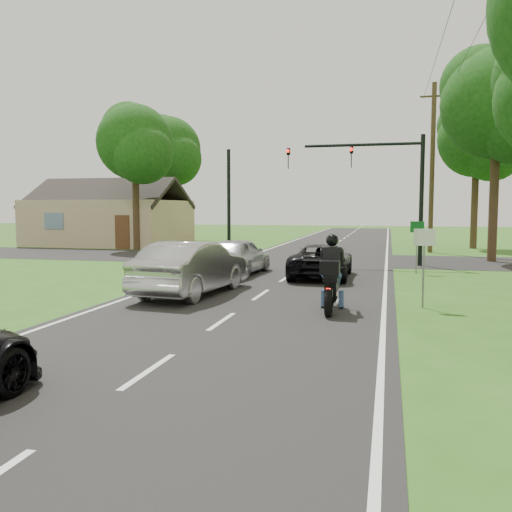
# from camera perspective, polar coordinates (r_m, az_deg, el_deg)

# --- Properties ---
(ground) EXTENTS (140.00, 140.00, 0.00)m
(ground) POSITION_cam_1_polar(r_m,az_deg,el_deg) (12.85, -3.63, -6.94)
(ground) COLOR #2E5A19
(ground) RESTS_ON ground
(road) EXTENTS (8.00, 100.00, 0.01)m
(road) POSITION_cam_1_polar(r_m,az_deg,el_deg) (22.47, 4.03, -1.74)
(road) COLOR black
(road) RESTS_ON ground
(cross_road) EXTENTS (60.00, 7.00, 0.01)m
(cross_road) POSITION_cam_1_polar(r_m,az_deg,el_deg) (28.37, 6.09, -0.33)
(cross_road) COLOR black
(cross_road) RESTS_ON ground
(motorcycle_rider) EXTENTS (0.67, 2.36, 2.04)m
(motorcycle_rider) POSITION_cam_1_polar(r_m,az_deg,el_deg) (14.11, 7.95, -2.60)
(motorcycle_rider) COLOR black
(motorcycle_rider) RESTS_ON ground
(dark_suv) EXTENTS (2.21, 4.68, 1.29)m
(dark_suv) POSITION_cam_1_polar(r_m,az_deg,el_deg) (20.95, 6.90, -0.47)
(dark_suv) COLOR black
(dark_suv) RESTS_ON road
(silver_sedan) EXTENTS (2.25, 5.15, 1.65)m
(silver_sedan) POSITION_cam_1_polar(r_m,az_deg,el_deg) (16.76, -6.70, -1.24)
(silver_sedan) COLOR #A7A7AB
(silver_sedan) RESTS_ON road
(silver_suv) EXTENTS (2.07, 4.50, 1.49)m
(silver_suv) POSITION_cam_1_polar(r_m,az_deg,el_deg) (21.69, -1.99, 0.03)
(silver_suv) COLOR #A9ADB1
(silver_suv) RESTS_ON road
(traffic_signal) EXTENTS (6.38, 0.44, 6.00)m
(traffic_signal) POSITION_cam_1_polar(r_m,az_deg,el_deg) (26.03, 12.94, 8.19)
(traffic_signal) COLOR black
(traffic_signal) RESTS_ON ground
(signal_pole_far) EXTENTS (0.20, 0.20, 6.00)m
(signal_pole_far) POSITION_cam_1_polar(r_m,az_deg,el_deg) (31.31, -2.88, 5.69)
(signal_pole_far) COLOR black
(signal_pole_far) RESTS_ON ground
(utility_pole_far) EXTENTS (1.60, 0.28, 10.00)m
(utility_pole_far) POSITION_cam_1_polar(r_m,az_deg,el_deg) (34.16, 18.05, 8.89)
(utility_pole_far) COLOR #4D3C23
(utility_pole_far) RESTS_ON ground
(sign_white) EXTENTS (0.55, 0.07, 2.12)m
(sign_white) POSITION_cam_1_polar(r_m,az_deg,el_deg) (15.04, 17.28, 0.75)
(sign_white) COLOR slate
(sign_white) RESTS_ON ground
(sign_green) EXTENTS (0.55, 0.07, 2.12)m
(sign_green) POSITION_cam_1_polar(r_m,az_deg,el_deg) (23.02, 16.59, 2.20)
(sign_green) COLOR slate
(sign_green) RESTS_ON ground
(tree_row_d) EXTENTS (5.76, 5.58, 10.45)m
(tree_row_d) POSITION_cam_1_polar(r_m,az_deg,el_deg) (29.62, 24.73, 13.88)
(tree_row_d) COLOR #332316
(tree_row_d) RESTS_ON ground
(tree_row_e) EXTENTS (5.28, 5.12, 9.61)m
(tree_row_e) POSITION_cam_1_polar(r_m,az_deg,el_deg) (38.42, 22.68, 10.92)
(tree_row_e) COLOR #332316
(tree_row_e) RESTS_ON ground
(tree_left_near) EXTENTS (5.12, 4.96, 9.22)m
(tree_left_near) POSITION_cam_1_polar(r_m,az_deg,el_deg) (35.57, -12.38, 11.21)
(tree_left_near) COLOR #332316
(tree_left_near) RESTS_ON ground
(tree_left_far) EXTENTS (5.76, 5.58, 10.14)m
(tree_left_far) POSITION_cam_1_polar(r_m,az_deg,el_deg) (45.48, -9.03, 10.67)
(tree_left_far) COLOR #332316
(tree_left_far) RESTS_ON ground
(house) EXTENTS (10.20, 8.00, 4.84)m
(house) POSITION_cam_1_polar(r_m,az_deg,el_deg) (41.08, -15.02, 3.66)
(house) COLOR tan
(house) RESTS_ON ground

